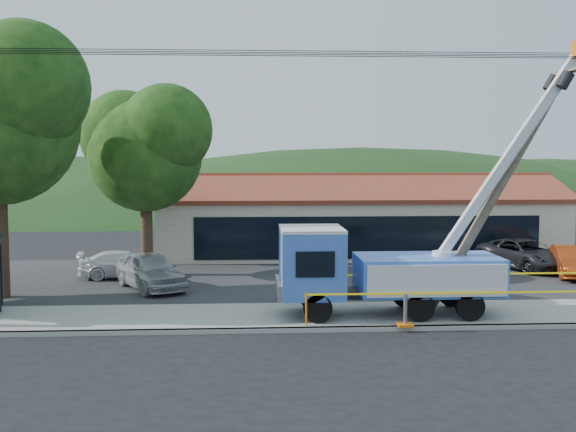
# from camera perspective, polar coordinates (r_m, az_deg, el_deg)

# --- Properties ---
(ground) EXTENTS (120.00, 120.00, 0.00)m
(ground) POSITION_cam_1_polar(r_m,az_deg,el_deg) (21.74, 3.12, -10.47)
(ground) COLOR black
(ground) RESTS_ON ground
(curb) EXTENTS (60.00, 0.25, 0.15)m
(curb) POSITION_cam_1_polar(r_m,az_deg,el_deg) (23.74, 2.54, -8.95)
(curb) COLOR gray
(curb) RESTS_ON ground
(sidewalk) EXTENTS (60.00, 4.00, 0.15)m
(sidewalk) POSITION_cam_1_polar(r_m,az_deg,el_deg) (25.58, 2.09, -7.92)
(sidewalk) COLOR gray
(sidewalk) RESTS_ON ground
(parking_lot) EXTENTS (60.00, 12.00, 0.10)m
(parking_lot) POSITION_cam_1_polar(r_m,az_deg,el_deg) (33.40, 0.75, -4.90)
(parking_lot) COLOR #28282B
(parking_lot) RESTS_ON ground
(strip_mall) EXTENTS (22.50, 8.53, 4.67)m
(strip_mall) POSITION_cam_1_polar(r_m,az_deg,el_deg) (41.49, 5.46, -0.44)
(strip_mall) COLOR #C0B798
(strip_mall) RESTS_ON ground
(tree_lot) EXTENTS (6.30, 5.60, 8.94)m
(tree_lot) POSITION_cam_1_polar(r_m,az_deg,el_deg) (34.12, -11.22, 5.60)
(tree_lot) COLOR #332316
(tree_lot) RESTS_ON ground
(hill_west) EXTENTS (78.40, 56.00, 28.00)m
(hill_west) POSITION_cam_1_polar(r_m,az_deg,el_deg) (77.07, -12.86, 0.56)
(hill_west) COLOR black
(hill_west) RESTS_ON ground
(hill_center) EXTENTS (89.60, 64.00, 32.00)m
(hill_center) POSITION_cam_1_polar(r_m,az_deg,el_deg) (77.05, 5.82, 0.66)
(hill_center) COLOR black
(hill_center) RESTS_ON ground
(hill_east) EXTENTS (72.80, 52.00, 26.00)m
(hill_east) POSITION_cam_1_polar(r_m,az_deg,el_deg) (82.67, 19.63, 0.69)
(hill_east) COLOR black
(hill_east) RESTS_ON ground
(utility_truck) EXTENTS (10.85, 4.14, 9.48)m
(utility_truck) POSITION_cam_1_polar(r_m,az_deg,el_deg) (25.43, 7.49, -4.04)
(utility_truck) COLOR black
(utility_truck) RESTS_ON ground
(leaning_pole) EXTENTS (5.44, 1.99, 9.39)m
(leaning_pole) POSITION_cam_1_polar(r_m,az_deg,el_deg) (26.58, 17.12, 3.60)
(leaning_pole) COLOR brown
(leaning_pole) RESTS_ON ground
(caution_tape) EXTENTS (11.55, 3.71, 1.07)m
(caution_tape) POSITION_cam_1_polar(r_m,az_deg,el_deg) (26.60, 13.60, -5.64)
(caution_tape) COLOR orange
(caution_tape) RESTS_ON ground
(car_silver) EXTENTS (3.75, 4.88, 1.55)m
(car_silver) POSITION_cam_1_polar(r_m,az_deg,el_deg) (31.01, -10.77, -5.86)
(car_silver) COLOR #9DA0A4
(car_silver) RESTS_ON ground
(car_red) EXTENTS (2.46, 4.49, 1.40)m
(car_red) POSITION_cam_1_polar(r_m,az_deg,el_deg) (35.99, 21.48, -4.62)
(car_red) COLOR maroon
(car_red) RESTS_ON ground
(car_white) EXTENTS (4.40, 2.31, 1.22)m
(car_white) POSITION_cam_1_polar(r_m,az_deg,el_deg) (34.07, -12.74, -4.92)
(car_white) COLOR white
(car_white) RESTS_ON ground
(car_dark) EXTENTS (4.07, 5.78, 1.46)m
(car_dark) POSITION_cam_1_polar(r_m,az_deg,el_deg) (37.49, 18.18, -4.15)
(car_dark) COLOR black
(car_dark) RESTS_ON ground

